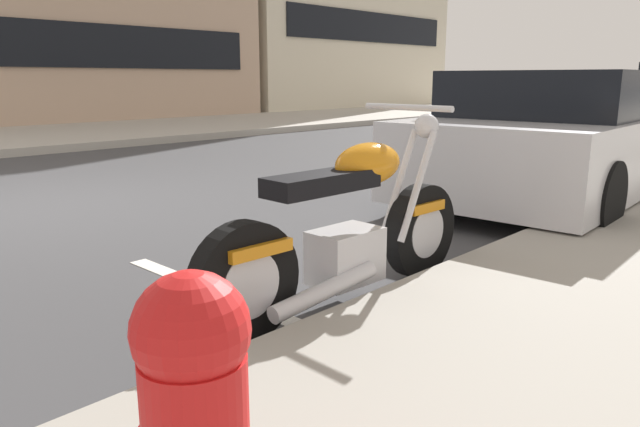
% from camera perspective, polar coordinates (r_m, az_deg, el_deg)
% --- Properties ---
extents(ground_plane, '(260.00, 260.00, 0.00)m').
position_cam_1_polar(ground_plane, '(6.52, -27.59, 0.31)').
color(ground_plane, '#3D3D3F').
extents(sidewalk_far_curb, '(120.00, 5.00, 0.14)m').
position_cam_1_polar(sidewalk_far_curb, '(18.93, 1.43, 9.26)').
color(sidewalk_far_curb, '#ADA89E').
rests_on(sidewalk_far_curb, ground).
extents(parking_stall_stripe, '(0.12, 2.20, 0.01)m').
position_cam_1_polar(parking_stall_stripe, '(3.49, -7.96, -8.19)').
color(parking_stall_stripe, silver).
rests_on(parking_stall_stripe, ground).
extents(parked_motorcycle, '(2.01, 0.62, 1.10)m').
position_cam_1_polar(parked_motorcycle, '(3.30, 2.79, -1.78)').
color(parked_motorcycle, black).
rests_on(parked_motorcycle, ground).
extents(parked_car_near_corner, '(4.15, 2.05, 1.32)m').
position_cam_1_polar(parked_car_near_corner, '(6.70, 21.82, 6.64)').
color(parked_car_near_corner, silver).
rests_on(parked_car_near_corner, ground).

